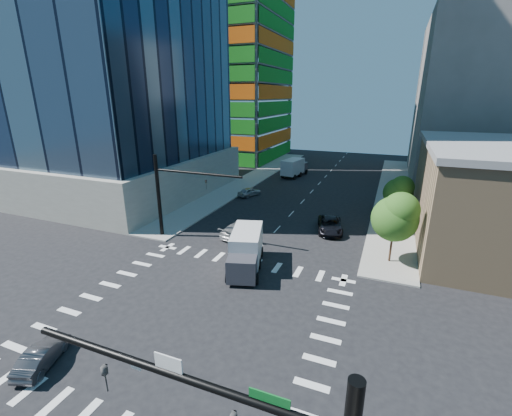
% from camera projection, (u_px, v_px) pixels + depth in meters
% --- Properties ---
extents(ground, '(160.00, 160.00, 0.00)m').
position_uv_depth(ground, '(197.00, 316.00, 24.45)').
color(ground, black).
rests_on(ground, ground).
extents(road_markings, '(20.00, 20.00, 0.01)m').
position_uv_depth(road_markings, '(197.00, 316.00, 24.45)').
color(road_markings, silver).
rests_on(road_markings, ground).
extents(sidewalk_ne, '(5.00, 60.00, 0.15)m').
position_uv_depth(sidewalk_ne, '(393.00, 193.00, 55.28)').
color(sidewalk_ne, gray).
rests_on(sidewalk_ne, ground).
extents(sidewalk_nw, '(5.00, 60.00, 0.15)m').
position_uv_depth(sidewalk_nw, '(251.00, 179.00, 64.11)').
color(sidewalk_nw, gray).
rests_on(sidewalk_nw, ground).
extents(construction_building, '(25.16, 34.50, 70.60)m').
position_uv_depth(construction_building, '(228.00, 53.00, 81.04)').
color(construction_building, gray).
rests_on(construction_building, ground).
extents(bg_building_ne, '(24.00, 30.00, 28.00)m').
position_uv_depth(bg_building_ne, '(495.00, 102.00, 59.03)').
color(bg_building_ne, '#68615D').
rests_on(bg_building_ne, ground).
extents(signal_mast_nw, '(10.20, 0.40, 9.00)m').
position_uv_depth(signal_mast_nw, '(170.00, 190.00, 36.40)').
color(signal_mast_nw, black).
rests_on(signal_mast_nw, sidewalk_nw).
extents(tree_south, '(4.16, 4.16, 6.82)m').
position_uv_depth(tree_south, '(397.00, 216.00, 30.78)').
color(tree_south, '#382316').
rests_on(tree_south, sidewalk_ne).
extents(tree_north, '(3.54, 3.52, 5.78)m').
position_uv_depth(tree_north, '(399.00, 191.00, 41.48)').
color(tree_north, '#382316').
rests_on(tree_north, sidewalk_ne).
extents(car_nb_far, '(3.86, 6.17, 1.59)m').
position_uv_depth(car_nb_far, '(330.00, 225.00, 39.49)').
color(car_nb_far, black).
rests_on(car_nb_far, ground).
extents(car_sb_near, '(3.43, 5.55, 1.50)m').
position_uv_depth(car_sb_near, '(239.00, 229.00, 38.28)').
color(car_sb_near, '#B2B2B2').
rests_on(car_sb_near, ground).
extents(car_sb_mid, '(3.03, 4.35, 1.37)m').
position_uv_depth(car_sb_mid, '(249.00, 192.00, 53.48)').
color(car_sb_mid, '#B0B4B9').
rests_on(car_sb_mid, ground).
extents(car_sb_cross, '(2.52, 4.08, 1.27)m').
position_uv_depth(car_sb_cross, '(42.00, 355.00, 19.90)').
color(car_sb_cross, '#464549').
rests_on(car_sb_cross, ground).
extents(box_truck_near, '(4.47, 6.96, 3.38)m').
position_uv_depth(box_truck_near, '(245.00, 254.00, 30.61)').
color(box_truck_near, black).
rests_on(box_truck_near, ground).
extents(box_truck_far, '(3.89, 6.95, 3.45)m').
position_uv_depth(box_truck_far, '(295.00, 168.00, 66.58)').
color(box_truck_far, black).
rests_on(box_truck_far, ground).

